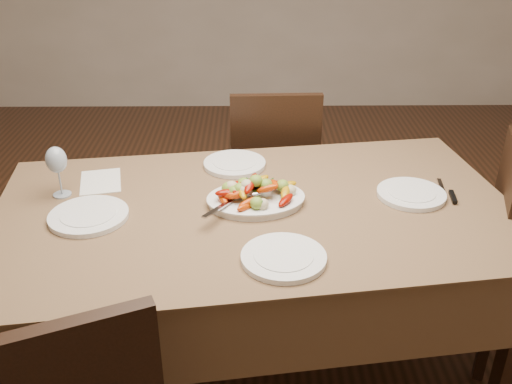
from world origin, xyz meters
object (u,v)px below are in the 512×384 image
object	(u,v)px
plate_near	(284,258)
plate_far	(235,164)
dining_table	(256,293)
serving_platter	(256,201)
chair_far	(272,172)
plate_left	(89,216)
wine_glass	(58,170)
plate_right	(411,194)

from	to	relation	value
plate_near	plate_far	bearing A→B (deg)	103.67
dining_table	serving_platter	bearing A→B (deg)	90.29
chair_far	plate_left	size ratio (longest dim) A/B	3.50
plate_far	plate_near	bearing A→B (deg)	-76.33
chair_far	plate_far	world-z (taller)	chair_far
dining_table	serving_platter	distance (m)	0.39
chair_far	plate_far	distance (m)	0.63
serving_platter	plate_left	distance (m)	0.58
serving_platter	wine_glass	distance (m)	0.73
chair_far	plate_near	distance (m)	1.24
plate_right	wine_glass	distance (m)	1.29
dining_table	chair_far	size ratio (longest dim) A/B	1.94
plate_left	plate_right	xyz separation A→B (m)	(1.15, 0.15, 0.00)
plate_right	plate_far	bearing A→B (deg)	157.65
serving_platter	wine_glass	world-z (taller)	wine_glass
chair_far	serving_platter	bearing A→B (deg)	81.97
plate_far	wine_glass	world-z (taller)	wine_glass
chair_far	wine_glass	size ratio (longest dim) A/B	4.64
chair_far	wine_glass	xyz separation A→B (m)	(-0.81, -0.78, 0.39)
plate_right	wine_glass	size ratio (longest dim) A/B	1.22
dining_table	plate_far	bearing A→B (deg)	103.60
dining_table	chair_far	distance (m)	0.89
serving_platter	plate_far	distance (m)	0.33
plate_left	wine_glass	bearing A→B (deg)	129.53
chair_far	wine_glass	bearing A→B (deg)	42.12
plate_near	wine_glass	bearing A→B (deg)	151.69
dining_table	wine_glass	size ratio (longest dim) A/B	8.98
chair_far	plate_right	bearing A→B (deg)	119.10
plate_far	plate_near	xyz separation A→B (m)	(0.16, -0.68, 0.00)
serving_platter	plate_left	size ratio (longest dim) A/B	1.25
chair_far	plate_near	size ratio (longest dim) A/B	3.63
dining_table	plate_right	bearing A→B (deg)	7.61
plate_left	plate_near	world-z (taller)	same
plate_right	plate_near	size ratio (longest dim) A/B	0.95
serving_platter	plate_right	distance (m)	0.57
dining_table	plate_right	xyz separation A→B (m)	(0.57, 0.08, 0.39)
plate_near	wine_glass	xyz separation A→B (m)	(-0.80, 0.43, 0.09)
chair_far	serving_platter	distance (m)	0.91
plate_right	wine_glass	bearing A→B (deg)	178.97
chair_far	plate_far	size ratio (longest dim) A/B	3.75
plate_left	plate_near	size ratio (longest dim) A/B	1.04
chair_far	serving_platter	xyz separation A→B (m)	(-0.09, -0.85, 0.30)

